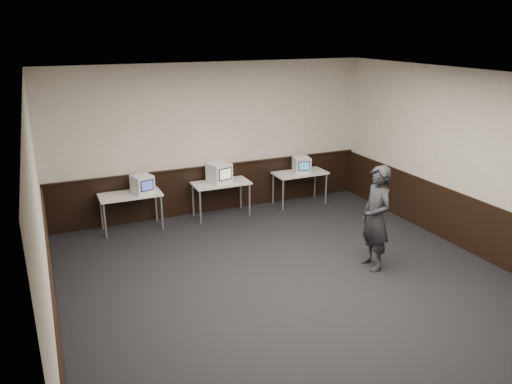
% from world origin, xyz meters
% --- Properties ---
extents(floor, '(8.00, 8.00, 0.00)m').
position_xyz_m(floor, '(0.00, 0.00, 0.00)').
color(floor, black).
rests_on(floor, ground).
extents(ceiling, '(8.00, 8.00, 0.00)m').
position_xyz_m(ceiling, '(0.00, 0.00, 3.20)').
color(ceiling, white).
rests_on(ceiling, back_wall).
extents(back_wall, '(7.00, 0.00, 7.00)m').
position_xyz_m(back_wall, '(0.00, 4.00, 1.60)').
color(back_wall, beige).
rests_on(back_wall, ground).
extents(left_wall, '(0.00, 8.00, 8.00)m').
position_xyz_m(left_wall, '(-3.50, 0.00, 1.60)').
color(left_wall, beige).
rests_on(left_wall, ground).
extents(right_wall, '(0.00, 8.00, 8.00)m').
position_xyz_m(right_wall, '(3.50, 0.00, 1.60)').
color(right_wall, beige).
rests_on(right_wall, ground).
extents(wainscot_back, '(6.98, 0.04, 1.00)m').
position_xyz_m(wainscot_back, '(0.00, 3.98, 0.50)').
color(wainscot_back, black).
rests_on(wainscot_back, back_wall).
extents(wainscot_left, '(0.04, 7.98, 1.00)m').
position_xyz_m(wainscot_left, '(-3.48, 0.00, 0.50)').
color(wainscot_left, black).
rests_on(wainscot_left, left_wall).
extents(wainscot_right, '(0.04, 7.98, 1.00)m').
position_xyz_m(wainscot_right, '(3.48, 0.00, 0.50)').
color(wainscot_right, black).
rests_on(wainscot_right, right_wall).
extents(wainscot_rail, '(6.98, 0.06, 0.04)m').
position_xyz_m(wainscot_rail, '(0.00, 3.96, 1.02)').
color(wainscot_rail, black).
rests_on(wainscot_rail, wainscot_back).
extents(desk_left, '(1.20, 0.60, 0.75)m').
position_xyz_m(desk_left, '(-1.90, 3.60, 0.68)').
color(desk_left, silver).
rests_on(desk_left, ground).
extents(desk_center, '(1.20, 0.60, 0.75)m').
position_xyz_m(desk_center, '(0.00, 3.60, 0.68)').
color(desk_center, silver).
rests_on(desk_center, ground).
extents(desk_right, '(1.20, 0.60, 0.75)m').
position_xyz_m(desk_right, '(1.90, 3.60, 0.68)').
color(desk_right, silver).
rests_on(desk_right, ground).
extents(emac_left, '(0.46, 0.47, 0.36)m').
position_xyz_m(emac_left, '(-1.65, 3.55, 0.93)').
color(emac_left, white).
rests_on(emac_left, desk_left).
extents(emac_center, '(0.51, 0.53, 0.41)m').
position_xyz_m(emac_center, '(-0.02, 3.62, 0.96)').
color(emac_center, white).
rests_on(emac_center, desk_center).
extents(emac_right, '(0.42, 0.44, 0.35)m').
position_xyz_m(emac_right, '(1.92, 3.58, 0.93)').
color(emac_right, white).
rests_on(emac_right, desk_right).
extents(person, '(0.47, 0.68, 1.77)m').
position_xyz_m(person, '(1.50, 0.29, 0.89)').
color(person, '#232328').
rests_on(person, ground).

